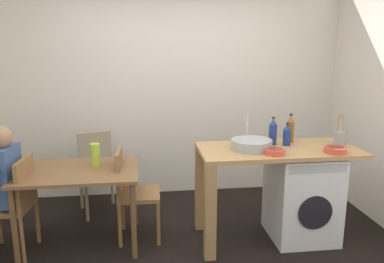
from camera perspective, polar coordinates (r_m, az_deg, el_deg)
ground_plane at (r=3.54m, az=-0.53°, el=-19.05°), size 5.46×5.46×0.00m
wall_back at (r=4.78m, az=-3.08°, el=6.58°), size 4.60×0.10×2.70m
dining_table at (r=3.73m, az=-16.55°, el=-6.93°), size 1.10×0.76×0.74m
chair_person_seat at (r=3.80m, az=-24.92°, el=-9.39°), size 0.44×0.44×0.90m
chair_opposite at (r=3.77m, az=-9.07°, el=-8.48°), size 0.41×0.41×0.90m
chair_spare_by_wall at (r=4.48m, az=-13.94°, el=-5.24°), size 0.50×0.50×0.90m
kitchen_counter at (r=3.66m, az=9.56°, el=-4.95°), size 1.50×0.68×0.92m
washing_machine at (r=3.93m, az=16.10°, el=-9.17°), size 0.60×0.61×0.86m
sink_basin at (r=3.59m, az=8.89°, el=-1.90°), size 0.38×0.38×0.09m
tap at (r=3.74m, az=8.18°, el=0.20°), size 0.02×0.02×0.28m
bottle_tall_green at (r=3.78m, az=11.99°, el=-0.07°), size 0.08×0.08×0.27m
bottle_squat_brown at (r=3.78m, az=14.00°, el=-0.55°), size 0.07×0.07×0.22m
bottle_clear_small at (r=3.91m, az=14.48°, el=0.33°), size 0.08×0.08×0.29m
mixing_bowl at (r=3.46m, az=12.23°, el=-2.91°), size 0.18×0.18×0.05m
utensil_crock at (r=3.97m, az=21.18°, el=-0.85°), size 0.11×0.11×0.30m
colander at (r=3.66m, az=20.63°, el=-2.52°), size 0.20×0.20×0.06m
vase at (r=3.74m, az=-14.24°, el=-3.40°), size 0.09×0.09×0.22m
scissors at (r=3.58m, az=12.59°, el=-2.81°), size 0.15×0.06×0.01m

